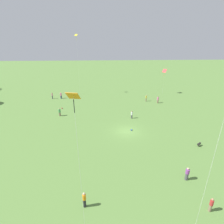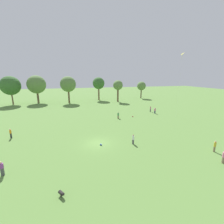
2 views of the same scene
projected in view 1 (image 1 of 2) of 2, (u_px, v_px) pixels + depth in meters
name	position (u px, v px, depth m)	size (l,w,h in m)	color
ground_plane	(127.00, 131.00, 31.63)	(240.00, 240.00, 0.00)	#5B843D
person_0	(211.00, 205.00, 16.59)	(0.39, 0.39, 1.62)	#847056
person_1	(61.00, 96.00, 49.10)	(0.47, 0.47, 1.76)	#333D5B
person_3	(84.00, 200.00, 17.00)	(0.43, 0.43, 1.80)	#232328
person_4	(52.00, 96.00, 48.77)	(0.44, 0.44, 1.76)	#4C4C51
person_5	(60.00, 112.00, 37.78)	(0.52, 0.52, 1.76)	#847056
person_6	(132.00, 115.00, 36.58)	(0.51, 0.51, 1.69)	#4C4C51
person_7	(146.00, 98.00, 46.84)	(0.42, 0.42, 1.76)	#847056
person_8	(158.00, 100.00, 45.56)	(0.68, 0.68, 1.77)	#847056
person_9	(187.00, 174.00, 20.39)	(0.62, 0.62, 1.71)	#4C4C51
kite_1	(76.00, 40.00, 47.24)	(0.81, 0.90, 16.80)	yellow
kite_2	(75.00, 116.00, 8.75)	(0.57, 0.69, 13.06)	orange
kite_3	(164.00, 71.00, 51.16)	(1.30, 1.24, 7.44)	red
dog_1	(199.00, 144.00, 27.10)	(0.62, 0.74, 0.59)	black
picnic_bag_0	(62.00, 108.00, 42.11)	(0.44, 0.38, 0.20)	#933833
picnic_bag_1	(131.00, 130.00, 31.90)	(0.35, 0.33, 0.21)	#33518C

